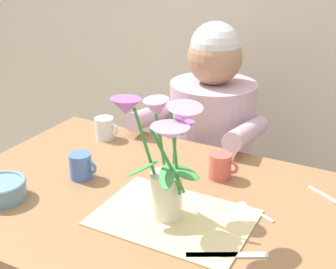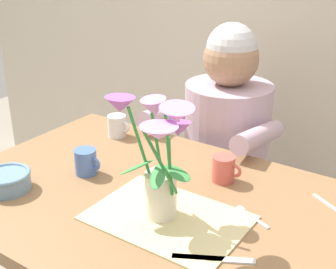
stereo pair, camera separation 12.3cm
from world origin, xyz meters
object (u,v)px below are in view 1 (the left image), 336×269
at_px(flower_vase, 165,155).
at_px(ceramic_mug, 82,165).
at_px(dinner_knife, 227,255).
at_px(tea_cup, 221,166).
at_px(coffee_cup, 105,128).
at_px(seated_person, 210,161).
at_px(ceramic_bowl, 2,189).

distance_m(flower_vase, ceramic_mug, 0.37).
distance_m(dinner_knife, ceramic_mug, 0.55).
relative_size(tea_cup, coffee_cup, 1.00).
distance_m(seated_person, ceramic_mug, 0.67).
bearing_deg(ceramic_mug, coffee_cup, 111.85).
bearing_deg(dinner_knife, tea_cup, 86.00).
bearing_deg(ceramic_mug, flower_vase, -13.52).
relative_size(ceramic_bowl, ceramic_mug, 1.46).
distance_m(tea_cup, coffee_cup, 0.49).
distance_m(flower_vase, coffee_cup, 0.58).
relative_size(flower_vase, coffee_cup, 3.57).
relative_size(dinner_knife, tea_cup, 2.04).
xyz_separation_m(ceramic_bowl, dinner_knife, (0.65, 0.06, -0.03)).
bearing_deg(flower_vase, dinner_knife, -19.05).
bearing_deg(ceramic_bowl, tea_cup, 38.92).
height_order(tea_cup, coffee_cup, same).
relative_size(seated_person, tea_cup, 12.20).
height_order(flower_vase, ceramic_mug, flower_vase).
bearing_deg(ceramic_mug, seated_person, 74.50).
distance_m(dinner_knife, tea_cup, 0.38).
bearing_deg(flower_vase, ceramic_bowl, -164.33).
xyz_separation_m(flower_vase, dinner_knife, (0.20, -0.07, -0.18)).
relative_size(ceramic_bowl, dinner_knife, 0.72).
distance_m(seated_person, ceramic_bowl, 0.89).
relative_size(seated_person, dinner_knife, 5.97).
bearing_deg(ceramic_bowl, coffee_cup, 88.77).
bearing_deg(dinner_knife, ceramic_bowl, 156.68).
height_order(ceramic_bowl, tea_cup, tea_cup).
height_order(dinner_knife, tea_cup, tea_cup).
bearing_deg(coffee_cup, ceramic_bowl, -91.23).
relative_size(ceramic_mug, coffee_cup, 1.00).
distance_m(ceramic_bowl, dinner_knife, 0.65).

